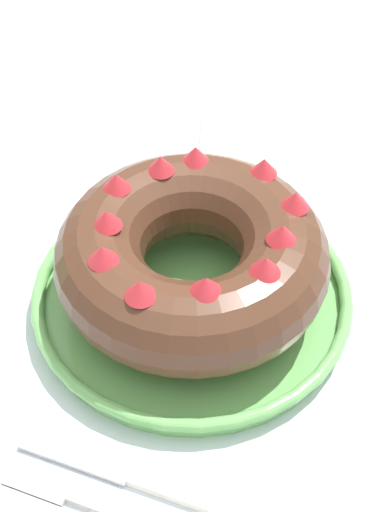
{
  "coord_description": "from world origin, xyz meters",
  "views": [
    {
      "loc": [
        -0.43,
        -0.16,
        1.26
      ],
      "look_at": [
        -0.01,
        -0.01,
        0.79
      ],
      "focal_mm": 50.0,
      "sensor_mm": 36.0,
      "label": 1
    }
  ],
  "objects_px": {
    "cake_knife": "(134,476)",
    "napkin": "(240,146)",
    "bundt_cake": "(192,255)",
    "serving_dish": "(192,294)",
    "fork": "(100,505)"
  },
  "relations": [
    {
      "from": "bundt_cake",
      "to": "napkin",
      "type": "distance_m",
      "value": 0.26
    },
    {
      "from": "bundt_cake",
      "to": "fork",
      "type": "xyz_separation_m",
      "value": [
        -0.22,
        -0.0,
        -0.06
      ]
    },
    {
      "from": "cake_knife",
      "to": "napkin",
      "type": "height_order",
      "value": "cake_knife"
    },
    {
      "from": "fork",
      "to": "bundt_cake",
      "type": "bearing_deg",
      "value": -4.36
    },
    {
      "from": "serving_dish",
      "to": "fork",
      "type": "relative_size",
      "value": 1.59
    },
    {
      "from": "bundt_cake",
      "to": "cake_knife",
      "type": "bearing_deg",
      "value": -174.16
    },
    {
      "from": "serving_dish",
      "to": "bundt_cake",
      "type": "xyz_separation_m",
      "value": [
        0.0,
        -0.0,
        0.05
      ]
    },
    {
      "from": "serving_dish",
      "to": "bundt_cake",
      "type": "height_order",
      "value": "bundt_cake"
    },
    {
      "from": "bundt_cake",
      "to": "cake_knife",
      "type": "relative_size",
      "value": 1.44
    },
    {
      "from": "fork",
      "to": "napkin",
      "type": "relative_size",
      "value": 1.39
    },
    {
      "from": "serving_dish",
      "to": "napkin",
      "type": "distance_m",
      "value": 0.25
    },
    {
      "from": "fork",
      "to": "napkin",
      "type": "distance_m",
      "value": 0.47
    },
    {
      "from": "serving_dish",
      "to": "cake_knife",
      "type": "height_order",
      "value": "serving_dish"
    },
    {
      "from": "bundt_cake",
      "to": "cake_knife",
      "type": "distance_m",
      "value": 0.2
    },
    {
      "from": "serving_dish",
      "to": "cake_knife",
      "type": "relative_size",
      "value": 1.75
    }
  ]
}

